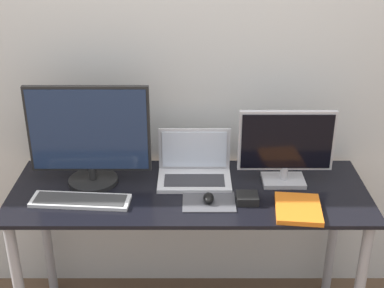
# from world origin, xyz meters

# --- Properties ---
(wall_back) EXTENTS (7.00, 0.05, 2.50)m
(wall_back) POSITION_xyz_m (0.00, 0.64, 1.25)
(wall_back) COLOR silver
(wall_back) RESTS_ON ground_plane
(desk) EXTENTS (1.60, 0.57, 0.77)m
(desk) POSITION_xyz_m (0.00, 0.29, 0.65)
(desk) COLOR black
(desk) RESTS_ON ground_plane
(monitor_left) EXTENTS (0.54, 0.22, 0.47)m
(monitor_left) POSITION_xyz_m (-0.44, 0.36, 1.00)
(monitor_left) COLOR black
(monitor_left) RESTS_ON desk
(monitor_right) EXTENTS (0.43, 0.13, 0.35)m
(monitor_right) POSITION_xyz_m (0.43, 0.36, 0.95)
(monitor_right) COLOR #B2B2B7
(monitor_right) RESTS_ON desk
(laptop) EXTENTS (0.33, 0.22, 0.22)m
(laptop) POSITION_xyz_m (0.02, 0.40, 0.82)
(laptop) COLOR silver
(laptop) RESTS_ON desk
(keyboard) EXTENTS (0.43, 0.15, 0.02)m
(keyboard) POSITION_xyz_m (-0.47, 0.18, 0.78)
(keyboard) COLOR silver
(keyboard) RESTS_ON desk
(mousepad) EXTENTS (0.23, 0.17, 0.00)m
(mousepad) POSITION_xyz_m (0.08, 0.18, 0.77)
(mousepad) COLOR #47474C
(mousepad) RESTS_ON desk
(mouse) EXTENTS (0.05, 0.07, 0.04)m
(mouse) POSITION_xyz_m (0.08, 0.18, 0.79)
(mouse) COLOR black
(mouse) RESTS_ON mousepad
(book) EXTENTS (0.21, 0.25, 0.02)m
(book) POSITION_xyz_m (0.46, 0.11, 0.78)
(book) COLOR orange
(book) RESTS_ON desk
(power_brick) EXTENTS (0.09, 0.09, 0.04)m
(power_brick) POSITION_xyz_m (0.25, 0.18, 0.79)
(power_brick) COLOR black
(power_brick) RESTS_ON desk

